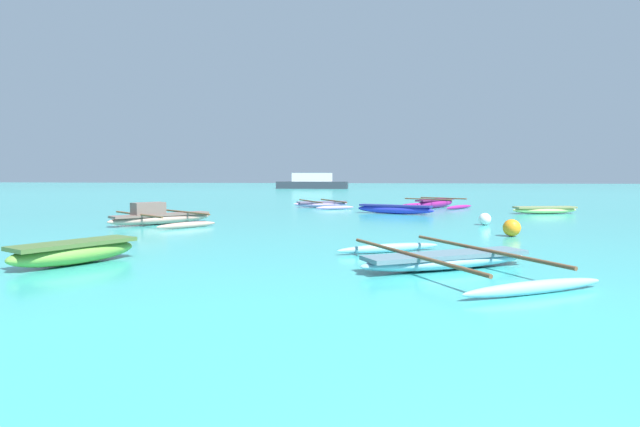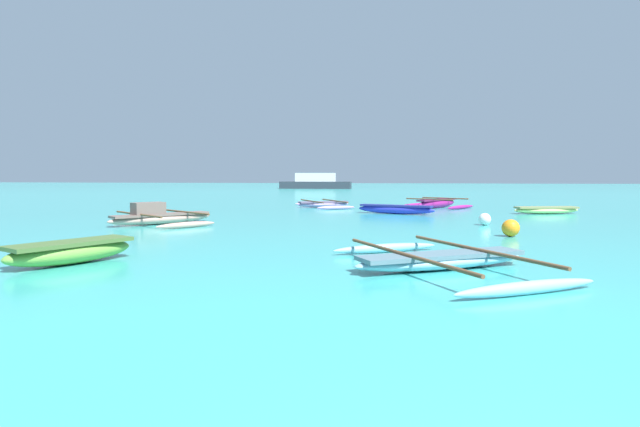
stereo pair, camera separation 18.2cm
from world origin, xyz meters
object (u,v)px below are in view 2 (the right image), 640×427
Objects in this scene: moored_boat_0 at (396,209)px; moored_boat_4 at (442,260)px; moored_boat_6 at (546,210)px; distant_ferry at (315,182)px; mooring_buoy_0 at (511,228)px; mooring_buoy_1 at (485,219)px; moored_boat_2 at (437,203)px; moored_boat_5 at (159,217)px; moored_boat_3 at (323,204)px; moored_boat_1 at (71,251)px.

moored_boat_0 reaches higher than moored_boat_4.
distant_ferry is (-18.37, 43.37, 0.68)m from moored_boat_6.
mooring_buoy_1 is at bearing 93.29° from mooring_buoy_0.
mooring_buoy_1 reaches higher than moored_boat_4.
moored_boat_5 is (-10.50, -11.15, 0.02)m from moored_boat_2.
moored_boat_2 is at bearing -6.14° from moored_boat_5.
moored_boat_5 is 0.45× the size of distant_ferry.
moored_boat_3 is at bearing 153.23° from moored_boat_0.
moored_boat_2 is at bearing -23.86° from moored_boat_3.
moored_boat_4 is at bearing -103.70° from mooring_buoy_1.
mooring_buoy_1 is (7.23, -9.10, 0.04)m from moored_boat_3.
moored_boat_6 is (6.83, 1.22, -0.04)m from moored_boat_0.
mooring_buoy_1 is at bearing -36.20° from moored_boat_0.
moored_boat_2 is at bearing 96.02° from mooring_buoy_1.
moored_boat_0 is 0.37× the size of distant_ferry.
mooring_buoy_1 is at bearing -136.55° from moored_boat_6.
mooring_buoy_1 reaches higher than moored_boat_0.
moored_boat_5 is at bearing 41.51° from moored_boat_1.
mooring_buoy_1 reaches higher than moored_boat_6.
moored_boat_0 is at bearing 112.56° from mooring_buoy_0.
moored_boat_0 is at bearing 123.66° from mooring_buoy_1.
moored_boat_6 is at bearing -95.06° from moored_boat_2.
moored_boat_4 is at bearing -150.72° from moored_boat_2.
moored_boat_3 is at bearing -79.46° from distant_ferry.
moored_boat_2 is at bearing 56.11° from moored_boat_4.
mooring_buoy_1 is at bearing 45.91° from moored_boat_4.
moored_boat_0 is 0.70× the size of moored_boat_4.
moored_boat_2 is at bearing -70.97° from distant_ferry.
moored_boat_2 is 6.23m from moored_boat_3.
moored_boat_6 is at bearing 38.21° from moored_boat_4.
moored_boat_5 is 8.75× the size of mooring_buoy_0.
mooring_buoy_1 is 51.51m from distant_ferry.
moored_boat_5 is at bearing -86.39° from distant_ferry.
moored_boat_0 reaches higher than moored_boat_3.
moored_boat_5 reaches higher than moored_boat_0.
moored_boat_0 is 0.83× the size of moored_boat_5.
moored_boat_4 is 0.54× the size of distant_ferry.
moored_boat_5 is at bearing -172.41° from mooring_buoy_1.
moored_boat_6 is at bearing -14.11° from moored_boat_1.
moored_boat_1 is 0.50× the size of moored_boat_4.
moored_boat_2 is 0.78× the size of moored_boat_4.
mooring_buoy_0 is at bearing -47.30° from moored_boat_0.
moored_boat_4 is at bearing -102.68° from moored_boat_3.
distant_ferry is at bearing 31.30° from moored_boat_1.
moored_boat_0 is 8.79m from mooring_buoy_0.
distant_ferry reaches higher than moored_boat_6.
moored_boat_1 reaches higher than moored_boat_0.
moored_boat_4 is 11.84m from moored_boat_5.
distant_ferry reaches higher than moored_boat_0.
mooring_buoy_0 is (11.70, -1.81, -0.02)m from moored_boat_5.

